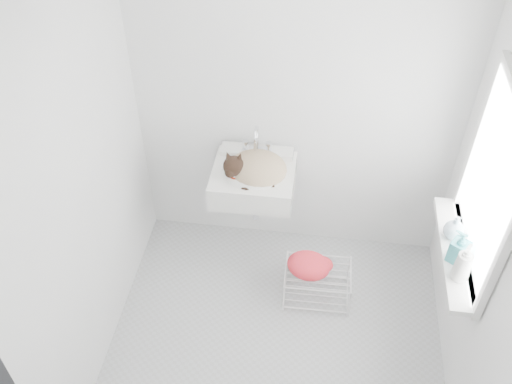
# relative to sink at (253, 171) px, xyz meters

# --- Properties ---
(floor) EXTENTS (2.20, 2.00, 0.02)m
(floor) POSITION_rel_sink_xyz_m (0.25, -0.74, -0.85)
(floor) COLOR #B1B4B6
(floor) RESTS_ON ground
(back_wall) EXTENTS (2.20, 0.02, 2.50)m
(back_wall) POSITION_rel_sink_xyz_m (0.25, 0.26, 0.40)
(back_wall) COLOR white
(back_wall) RESTS_ON ground
(right_wall) EXTENTS (0.02, 2.00, 2.50)m
(right_wall) POSITION_rel_sink_xyz_m (1.35, -0.74, 0.40)
(right_wall) COLOR white
(right_wall) RESTS_ON ground
(left_wall) EXTENTS (0.02, 2.00, 2.50)m
(left_wall) POSITION_rel_sink_xyz_m (-0.85, -0.74, 0.40)
(left_wall) COLOR white
(left_wall) RESTS_ON ground
(window_glass) EXTENTS (0.01, 0.80, 1.00)m
(window_glass) POSITION_rel_sink_xyz_m (1.34, -0.54, 0.50)
(window_glass) COLOR white
(window_glass) RESTS_ON right_wall
(window_frame) EXTENTS (0.04, 0.90, 1.10)m
(window_frame) POSITION_rel_sink_xyz_m (1.32, -0.54, 0.50)
(window_frame) COLOR white
(window_frame) RESTS_ON right_wall
(windowsill) EXTENTS (0.16, 0.88, 0.04)m
(windowsill) POSITION_rel_sink_xyz_m (1.26, -0.54, -0.02)
(windowsill) COLOR white
(windowsill) RESTS_ON right_wall
(sink) EXTENTS (0.55, 0.48, 0.22)m
(sink) POSITION_rel_sink_xyz_m (0.00, 0.00, 0.00)
(sink) COLOR white
(sink) RESTS_ON back_wall
(faucet) EXTENTS (0.20, 0.14, 0.20)m
(faucet) POSITION_rel_sink_xyz_m (0.00, 0.18, 0.14)
(faucet) COLOR silver
(faucet) RESTS_ON sink
(cat) EXTENTS (0.42, 0.34, 0.26)m
(cat) POSITION_rel_sink_xyz_m (0.01, -0.02, 0.04)
(cat) COLOR tan
(cat) RESTS_ON sink
(wire_rack) EXTENTS (0.45, 0.32, 0.27)m
(wire_rack) POSITION_rel_sink_xyz_m (0.50, -0.33, -0.70)
(wire_rack) COLOR white
(wire_rack) RESTS_ON floor
(towel) EXTENTS (0.34, 0.27, 0.12)m
(towel) POSITION_rel_sink_xyz_m (0.43, -0.34, -0.55)
(towel) COLOR red
(towel) RESTS_ON wire_rack
(bottle_a) EXTENTS (0.12, 0.12, 0.22)m
(bottle_a) POSITION_rel_sink_xyz_m (1.25, -0.75, 0.00)
(bottle_a) COLOR silver
(bottle_a) RESTS_ON windowsill
(bottle_b) EXTENTS (0.14, 0.13, 0.21)m
(bottle_b) POSITION_rel_sink_xyz_m (1.25, -0.62, 0.00)
(bottle_b) COLOR teal
(bottle_b) RESTS_ON windowsill
(bottle_c) EXTENTS (0.13, 0.13, 0.16)m
(bottle_c) POSITION_rel_sink_xyz_m (1.25, -0.43, 0.00)
(bottle_c) COLOR white
(bottle_c) RESTS_ON windowsill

